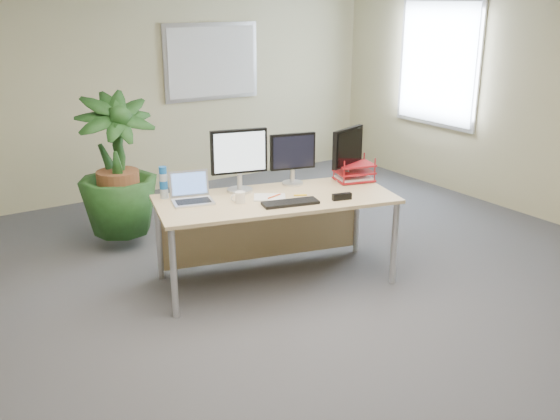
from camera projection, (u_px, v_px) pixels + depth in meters
floor at (321, 331)px, 4.56m from camera, size 8.00×8.00×0.00m
back_wall at (119, 84)px, 7.30m from camera, size 7.00×0.04×2.70m
whiteboard at (212, 62)px, 7.83m from camera, size 1.30×0.04×0.95m
window at (438, 63)px, 7.68m from camera, size 0.04×1.30×1.55m
desk at (272, 212)px, 5.29m from camera, size 2.10×1.28×0.75m
floor_plant at (117, 172)px, 5.89m from camera, size 0.87×0.87×1.50m
monitor_left at (239, 156)px, 5.20m from camera, size 0.48×0.22×0.53m
monitor_right at (293, 155)px, 5.42m from camera, size 0.40×0.19×0.45m
monitor_dark at (348, 151)px, 5.51m from camera, size 0.42×0.20×0.48m
laptop at (191, 194)px, 5.04m from camera, size 0.38×0.35×0.23m
keyboard at (290, 203)px, 4.97m from camera, size 0.48×0.26×0.03m
coffee_mug at (240, 197)px, 4.99m from camera, size 0.12×0.08×0.09m
spiral_notebook at (270, 197)px, 5.12m from camera, size 0.32×0.30×0.01m
orange_pen at (274, 196)px, 5.12m from camera, size 0.15×0.05×0.01m
yellow_highlighter at (300, 195)px, 5.18m from camera, size 0.10×0.06×0.01m
water_bottle at (164, 183)px, 5.09m from camera, size 0.07×0.07×0.27m
letter_tray at (354, 173)px, 5.58m from camera, size 0.38×0.32×0.15m
stapler at (342, 197)px, 5.07m from camera, size 0.17×0.08×0.05m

